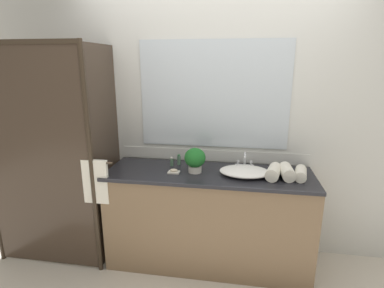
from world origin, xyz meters
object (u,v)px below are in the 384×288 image
(sink_basin, at_px, (245,171))
(soap_dish, at_px, (174,171))
(rolled_towel_near_edge, at_px, (301,174))
(rolled_towel_middle, at_px, (287,172))
(amenity_bottle_shampoo, at_px, (172,162))
(rolled_towel_far_edge, at_px, (274,172))
(potted_plant, at_px, (195,159))
(amenity_bottle_lotion, at_px, (179,160))
(faucet, at_px, (245,162))

(sink_basin, distance_m, soap_dish, 0.61)
(rolled_towel_near_edge, distance_m, rolled_towel_middle, 0.11)
(amenity_bottle_shampoo, xyz_separation_m, rolled_towel_near_edge, (1.12, -0.15, 0.01))
(rolled_towel_near_edge, bearing_deg, rolled_towel_far_edge, -174.43)
(sink_basin, height_order, rolled_towel_far_edge, rolled_towel_far_edge)
(sink_basin, bearing_deg, rolled_towel_far_edge, -8.91)
(rolled_towel_middle, bearing_deg, rolled_towel_far_edge, -168.51)
(potted_plant, bearing_deg, amenity_bottle_lotion, 135.56)
(faucet, xyz_separation_m, rolled_towel_far_edge, (0.23, -0.24, 0.01))
(amenity_bottle_lotion, bearing_deg, soap_dish, -90.18)
(sink_basin, height_order, potted_plant, potted_plant)
(rolled_towel_near_edge, relative_size, rolled_towel_middle, 0.95)
(soap_dish, xyz_separation_m, amenity_bottle_lotion, (0.00, 0.22, 0.03))
(soap_dish, relative_size, rolled_towel_far_edge, 0.46)
(amenity_bottle_lotion, xyz_separation_m, rolled_towel_far_edge, (0.84, -0.21, 0.01))
(faucet, height_order, soap_dish, faucet)
(faucet, distance_m, amenity_bottle_shampoo, 0.67)
(potted_plant, relative_size, soap_dish, 2.18)
(potted_plant, height_order, amenity_bottle_lotion, potted_plant)
(faucet, distance_m, rolled_towel_far_edge, 0.33)
(sink_basin, distance_m, amenity_bottle_shampoo, 0.68)
(potted_plant, distance_m, soap_dish, 0.21)
(amenity_bottle_shampoo, distance_m, rolled_towel_middle, 1.02)
(soap_dish, bearing_deg, sink_basin, 4.58)
(sink_basin, relative_size, amenity_bottle_lotion, 4.38)
(soap_dish, bearing_deg, faucet, 22.23)
(potted_plant, height_order, rolled_towel_far_edge, potted_plant)
(rolled_towel_near_edge, bearing_deg, potted_plant, 179.08)
(soap_dish, xyz_separation_m, rolled_towel_near_edge, (1.06, 0.03, 0.03))
(sink_basin, bearing_deg, amenity_bottle_lotion, 164.03)
(sink_basin, height_order, rolled_towel_near_edge, rolled_towel_near_edge)
(amenity_bottle_lotion, xyz_separation_m, rolled_towel_near_edge, (1.06, -0.19, -0.00))
(rolled_towel_near_edge, xyz_separation_m, rolled_towel_far_edge, (-0.22, -0.02, 0.01))
(faucet, xyz_separation_m, amenity_bottle_lotion, (-0.61, -0.03, 0.00))
(rolled_towel_middle, bearing_deg, rolled_towel_near_edge, -0.48)
(soap_dish, height_order, amenity_bottle_shampoo, amenity_bottle_shampoo)
(sink_basin, xyz_separation_m, rolled_towel_near_edge, (0.45, -0.02, 0.01))
(amenity_bottle_shampoo, relative_size, rolled_towel_near_edge, 0.39)
(soap_dish, xyz_separation_m, amenity_bottle_shampoo, (-0.06, 0.18, 0.02))
(potted_plant, height_order, amenity_bottle_shampoo, potted_plant)
(amenity_bottle_shampoo, height_order, rolled_towel_near_edge, rolled_towel_near_edge)
(soap_dish, relative_size, amenity_bottle_lotion, 1.03)
(soap_dish, distance_m, rolled_towel_near_edge, 1.06)
(soap_dish, relative_size, rolled_towel_near_edge, 0.47)
(potted_plant, relative_size, amenity_bottle_shampoo, 2.64)
(amenity_bottle_shampoo, distance_m, rolled_towel_near_edge, 1.13)
(amenity_bottle_shampoo, distance_m, amenity_bottle_lotion, 0.07)
(soap_dish, height_order, rolled_towel_near_edge, rolled_towel_near_edge)
(potted_plant, xyz_separation_m, soap_dish, (-0.18, -0.05, -0.11))
(potted_plant, relative_size, rolled_towel_near_edge, 1.03)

